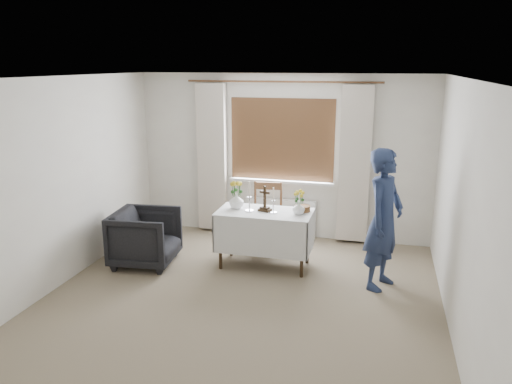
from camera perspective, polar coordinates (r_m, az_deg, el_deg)
ground at (r=5.74m, az=-2.24°, el=-12.94°), size 5.00×5.00×0.00m
altar_table at (r=6.64m, az=0.99°, el=-5.38°), size 1.24×0.64×0.76m
wooden_chair at (r=7.21m, az=1.17°, el=-2.89°), size 0.49×0.49×0.97m
armchair at (r=6.88m, az=-12.53°, el=-5.10°), size 0.89×0.87×0.75m
person at (r=6.09m, az=14.40°, el=-3.06°), size 0.62×0.73×1.70m
radiator at (r=7.80m, az=2.80°, el=-2.97°), size 1.10×0.10×0.60m
wooden_cross at (r=6.50m, az=1.01°, el=-0.75°), size 0.18×0.16×0.34m
candlestick_left at (r=6.48m, az=-0.76°, el=-0.51°), size 0.12×0.12×0.40m
candlestick_right at (r=6.42m, az=1.99°, el=-0.94°), size 0.10×0.10×0.34m
flower_vase_left at (r=6.64m, az=-2.25°, el=-1.01°), size 0.22×0.22×0.20m
flower_vase_right at (r=6.41m, az=4.89°, el=-1.83°), size 0.16×0.16×0.17m
wicker_basket at (r=6.56m, az=5.34°, el=-1.87°), size 0.26×0.26×0.08m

